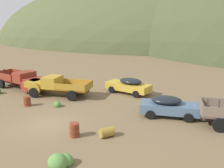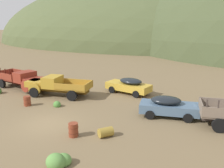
{
  "view_description": "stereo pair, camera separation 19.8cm",
  "coord_description": "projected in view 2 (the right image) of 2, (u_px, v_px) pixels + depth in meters",
  "views": [
    {
      "loc": [
        10.06,
        -13.62,
        7.04
      ],
      "look_at": [
        2.07,
        7.14,
        1.41
      ],
      "focal_mm": 40.12,
      "sensor_mm": 36.0,
      "label": 1
    },
    {
      "loc": [
        10.25,
        -13.54,
        7.04
      ],
      "look_at": [
        2.07,
        7.14,
        1.41
      ],
      "focal_mm": 40.12,
      "sensor_mm": 36.0,
      "label": 2
    }
  ],
  "objects": [
    {
      "name": "car_chalk_blue",
      "position": [
        171.0,
        106.0,
        18.74
      ],
      "size": [
        4.77,
        2.44,
        1.57
      ],
      "rotation": [
        0.0,
        0.0,
        0.14
      ],
      "color": "slate",
      "rests_on": "ground"
    },
    {
      "name": "bush_front_left",
      "position": [
        59.0,
        161.0,
        12.48
      ],
      "size": [
        1.15,
        1.2,
        0.89
      ],
      "color": "#5B8E42",
      "rests_on": "ground"
    },
    {
      "name": "ground_plane",
      "position": [
        47.0,
        124.0,
        17.59
      ],
      "size": [
        300.0,
        300.0,
        0.0
      ],
      "primitive_type": "plane",
      "color": "brown"
    },
    {
      "name": "oil_drum_foreground",
      "position": [
        73.0,
        130.0,
        15.6
      ],
      "size": [
        0.64,
        0.64,
        0.88
      ],
      "color": "brown",
      "rests_on": "ground"
    },
    {
      "name": "truck_rust_red",
      "position": [
        24.0,
        80.0,
        26.42
      ],
      "size": [
        6.8,
        3.59,
        2.16
      ],
      "rotation": [
        0.0,
        0.0,
        -0.24
      ],
      "color": "#42140D",
      "rests_on": "ground"
    },
    {
      "name": "hill_center",
      "position": [
        144.0,
        41.0,
        88.0
      ],
      "size": [
        106.78,
        74.54,
        40.59
      ],
      "primitive_type": "ellipsoid",
      "color": "#4C5633",
      "rests_on": "ground"
    },
    {
      "name": "bush_near_barrel",
      "position": [
        57.0,
        105.0,
        21.17
      ],
      "size": [
        0.67,
        0.69,
        0.62
      ],
      "color": "#4C8438",
      "rests_on": "ground"
    },
    {
      "name": "truck_mustard",
      "position": [
        54.0,
        85.0,
        24.12
      ],
      "size": [
        6.49,
        2.94,
        1.89
      ],
      "rotation": [
        0.0,
        0.0,
        3.24
      ],
      "color": "#593D12",
      "rests_on": "ground"
    },
    {
      "name": "oil_drum_spare",
      "position": [
        27.0,
        101.0,
        21.29
      ],
      "size": [
        0.63,
        0.63,
        0.83
      ],
      "color": "brown",
      "rests_on": "ground"
    },
    {
      "name": "oil_drum_tipped",
      "position": [
        106.0,
        132.0,
        15.6
      ],
      "size": [
        1.05,
        1.07,
        0.6
      ],
      "color": "olive",
      "rests_on": "ground"
    },
    {
      "name": "car_faded_yellow",
      "position": [
        127.0,
        85.0,
        24.95
      ],
      "size": [
        5.01,
        2.79,
        1.57
      ],
      "rotation": [
        0.0,
        0.0,
        2.9
      ],
      "color": "gold",
      "rests_on": "ground"
    }
  ]
}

